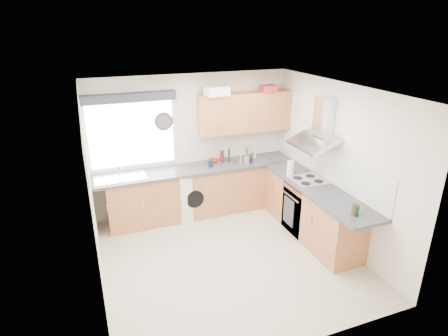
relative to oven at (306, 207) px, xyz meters
name	(u,v)px	position (x,y,z in m)	size (l,w,h in m)	color
ground_plane	(229,257)	(-1.50, -0.30, -0.42)	(3.60, 3.60, 0.00)	beige
ceiling	(229,90)	(-1.50, -0.30, 2.08)	(3.60, 3.60, 0.02)	white
wall_back	(192,144)	(-1.50, 1.50, 0.82)	(3.60, 0.02, 2.50)	silver
wall_front	(298,250)	(-1.50, -2.10, 0.82)	(3.60, 0.02, 2.50)	silver
wall_left	(93,202)	(-3.30, -0.30, 0.82)	(0.02, 3.60, 2.50)	silver
wall_right	(337,165)	(0.30, -0.30, 0.82)	(0.02, 3.60, 2.50)	silver
window	(132,134)	(-2.55, 1.49, 1.12)	(1.40, 0.02, 1.10)	white
window_blind	(129,98)	(-2.55, 1.40, 1.76)	(1.50, 0.18, 0.14)	#292A33
splashback	(325,163)	(0.29, 0.00, 0.75)	(0.01, 3.00, 0.54)	white
base_cab_back	(193,193)	(-1.60, 1.21, 0.01)	(3.00, 0.58, 0.86)	#9F5E35
base_cab_corner	(272,180)	(0.00, 1.20, 0.01)	(0.60, 0.60, 0.86)	#9F5E35
base_cab_right	(311,211)	(0.01, -0.15, 0.01)	(0.58, 2.10, 0.86)	#9F5E35
worktop_back	(198,169)	(-1.50, 1.20, 0.46)	(3.60, 0.62, 0.05)	#343438
worktop_right	(319,189)	(0.00, -0.30, 0.46)	(0.62, 2.42, 0.05)	#343438
sink	(120,176)	(-2.83, 1.20, 0.52)	(0.84, 0.46, 0.10)	silver
oven	(306,207)	(0.00, 0.00, 0.00)	(0.56, 0.58, 0.85)	black
hob_plate	(308,180)	(0.00, 0.00, 0.49)	(0.52, 0.52, 0.01)	silver
extractor_hood	(318,128)	(0.10, 0.00, 1.34)	(0.52, 0.78, 0.66)	silver
upper_cabinets	(245,112)	(-0.55, 1.32, 1.38)	(1.70, 0.35, 0.70)	#9F5E35
washing_machine	(190,192)	(-1.65, 1.22, 0.02)	(0.60, 0.58, 0.88)	white
wall_clock	(164,122)	(-2.00, 1.46, 1.30)	(0.32, 0.32, 0.04)	#292A33
casserole	(217,91)	(-1.13, 1.22, 1.80)	(0.38, 0.27, 0.16)	white
storage_box	(268,89)	(-0.15, 1.22, 1.78)	(0.25, 0.21, 0.12)	#B5223A
utensil_pot	(247,160)	(-0.62, 1.05, 0.55)	(0.09, 0.09, 0.13)	gray
kitchen_roll	(290,168)	(-0.15, 0.32, 0.61)	(0.11, 0.11, 0.25)	white
tomato_cluster	(213,160)	(-1.17, 1.35, 0.52)	(0.15, 0.15, 0.07)	red
jar_0	(241,160)	(-0.72, 1.07, 0.57)	(0.04, 0.04, 0.16)	olive
jar_1	(212,163)	(-1.24, 1.16, 0.55)	(0.04, 0.04, 0.13)	#143919
jar_2	(222,156)	(-1.00, 1.32, 0.59)	(0.07, 0.07, 0.21)	#48191A
jar_3	(252,156)	(-0.41, 1.29, 0.54)	(0.06, 0.06, 0.10)	#205B2A
jar_4	(210,164)	(-1.30, 1.13, 0.55)	(0.06, 0.06, 0.13)	#141844
jar_5	(255,155)	(-0.36, 1.26, 0.56)	(0.06, 0.06, 0.15)	#A79D8F
jar_6	(229,155)	(-0.88, 1.27, 0.61)	(0.04, 0.04, 0.25)	#193A14
jar_7	(234,161)	(-0.82, 1.14, 0.53)	(0.04, 0.04, 0.09)	#1E4A1A
jar_8	(222,158)	(-1.00, 1.31, 0.55)	(0.08, 0.08, 0.13)	#5C1B13
jar_9	(251,160)	(-0.51, 1.08, 0.54)	(0.07, 0.07, 0.10)	#1D1547
bottle_0	(356,210)	(-0.07, -1.24, 0.56)	(0.07, 0.07, 0.16)	#133412
bottle_1	(354,209)	(-0.06, -1.20, 0.57)	(0.07, 0.07, 0.16)	#5B202A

